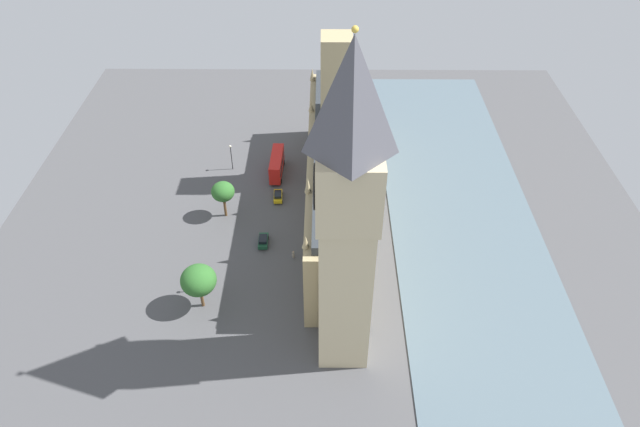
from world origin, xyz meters
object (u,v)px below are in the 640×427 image
at_px(car_yellow_cab_near_tower, 278,196).
at_px(pedestrian_midblock, 293,255).
at_px(parliament_building, 335,171).
at_px(plane_tree_leading, 223,192).
at_px(plane_tree_kerbside, 198,280).
at_px(car_dark_green_corner, 263,241).
at_px(street_lamp_far_end, 231,153).
at_px(street_lamp_opposite_hall, 206,274).
at_px(double_decker_bus_by_river_gate, 277,164).
at_px(clock_tower, 347,218).

xyz_separation_m(car_yellow_cab_near_tower, pedestrian_midblock, (-4.09, 17.98, -0.16)).
xyz_separation_m(parliament_building, plane_tree_leading, (22.75, 3.03, -3.06)).
bearing_deg(plane_tree_kerbside, car_dark_green_corner, -120.17).
distance_m(car_yellow_cab_near_tower, street_lamp_far_end, 16.24).
distance_m(pedestrian_midblock, street_lamp_opposite_hall, 17.62).
height_order(double_decker_bus_by_river_gate, street_lamp_far_end, street_lamp_far_end).
bearing_deg(car_dark_green_corner, car_yellow_cab_near_tower, 81.24).
relative_size(plane_tree_kerbside, street_lamp_far_end, 1.38).
xyz_separation_m(double_decker_bus_by_river_gate, plane_tree_kerbside, (10.44, 39.69, 3.73)).
xyz_separation_m(plane_tree_kerbside, street_lamp_far_end, (-0.02, -41.34, -1.83)).
height_order(car_dark_green_corner, street_lamp_far_end, street_lamp_far_end).
bearing_deg(street_lamp_opposite_hall, car_dark_green_corner, -125.73).
distance_m(car_dark_green_corner, street_lamp_opposite_hall, 15.57).
bearing_deg(clock_tower, pedestrian_midblock, -67.17).
height_order(car_dark_green_corner, plane_tree_kerbside, plane_tree_kerbside).
relative_size(parliament_building, plane_tree_kerbside, 6.96).
xyz_separation_m(car_yellow_cab_near_tower, car_dark_green_corner, (1.99, 14.24, 0.00)).
bearing_deg(plane_tree_kerbside, street_lamp_far_end, -90.03).
xyz_separation_m(car_yellow_cab_near_tower, plane_tree_leading, (10.56, 5.54, 5.33)).
bearing_deg(street_lamp_far_end, clock_tower, 115.73).
distance_m(car_dark_green_corner, plane_tree_kerbside, 19.25).
bearing_deg(car_dark_green_corner, double_decker_bus_by_river_gate, 86.38).
distance_m(parliament_building, car_dark_green_corner, 20.23).
bearing_deg(plane_tree_leading, pedestrian_midblock, 139.65).
bearing_deg(double_decker_bus_by_river_gate, car_dark_green_corner, 88.93).
distance_m(parliament_building, car_yellow_cab_near_tower, 15.01).
xyz_separation_m(clock_tower, car_yellow_cab_near_tower, (13.01, -39.16, -27.11)).
xyz_separation_m(pedestrian_midblock, plane_tree_leading, (14.65, -12.44, 5.49)).
xyz_separation_m(parliament_building, plane_tree_kerbside, (23.45, 27.69, -2.91)).
height_order(car_yellow_cab_near_tower, pedestrian_midblock, car_yellow_cab_near_tower).
bearing_deg(plane_tree_kerbside, plane_tree_leading, -91.64).
xyz_separation_m(clock_tower, double_decker_bus_by_river_gate, (13.83, -48.66, -25.36)).
height_order(car_yellow_cab_near_tower, plane_tree_kerbside, plane_tree_kerbside).
bearing_deg(car_dark_green_corner, parliament_building, 38.81).
height_order(car_dark_green_corner, pedestrian_midblock, car_dark_green_corner).
relative_size(parliament_building, street_lamp_opposite_hall, 10.45).
relative_size(pedestrian_midblock, street_lamp_opposite_hall, 0.27).
bearing_deg(clock_tower, street_lamp_far_end, -64.27).
relative_size(street_lamp_far_end, street_lamp_opposite_hall, 1.09).
relative_size(car_yellow_cab_near_tower, plane_tree_kerbside, 0.48).
xyz_separation_m(clock_tower, car_dark_green_corner, (14.99, -24.92, -27.11)).
bearing_deg(plane_tree_leading, car_yellow_cab_near_tower, -152.32).
distance_m(pedestrian_midblock, street_lamp_far_end, 33.13).
distance_m(clock_tower, double_decker_bus_by_river_gate, 56.59).
bearing_deg(parliament_building, street_lamp_far_end, -30.22).
distance_m(plane_tree_leading, street_lamp_opposite_hall, 21.15).
relative_size(parliament_building, double_decker_bus_by_river_gate, 5.93).
height_order(double_decker_bus_by_river_gate, street_lamp_opposite_hall, street_lamp_opposite_hall).
relative_size(clock_tower, car_yellow_cab_near_tower, 12.63).
bearing_deg(parliament_building, street_lamp_opposite_hall, 46.24).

